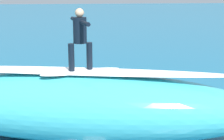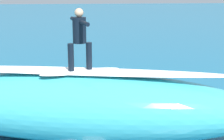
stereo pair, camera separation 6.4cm
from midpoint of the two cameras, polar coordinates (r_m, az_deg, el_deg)
The scene contains 8 objects.
ground_plane at distance 11.59m, azimuth -5.45°, elevation -6.73°, with size 120.00×120.00×0.00m, color #196084.
wave_crest at distance 9.27m, azimuth -5.30°, elevation -6.05°, with size 9.57×2.29×1.87m, color teal.
wave_foam_lip at distance 8.98m, azimuth -5.44°, elevation -0.22°, with size 8.14×0.80×0.08m, color white.
surfboard_riding at distance 8.97m, azimuth -5.09°, elevation -0.27°, with size 2.15×0.50×0.07m, color silver.
surfer_riding at distance 8.78m, azimuth -5.23°, elevation 5.85°, with size 0.62×1.49×1.61m.
surfboard_paddling at distance 13.47m, azimuth 3.67°, elevation -3.44°, with size 2.35×0.48×0.09m, color #EAE5C6.
surfer_paddling at distance 13.49m, azimuth 3.25°, elevation -2.64°, with size 1.31×1.25×0.29m.
buoy_marker at distance 10.93m, azimuth 13.61°, elevation -6.83°, with size 0.55×0.55×0.94m.
Camera 2 is at (-0.25, 10.82, 4.16)m, focal length 54.81 mm.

